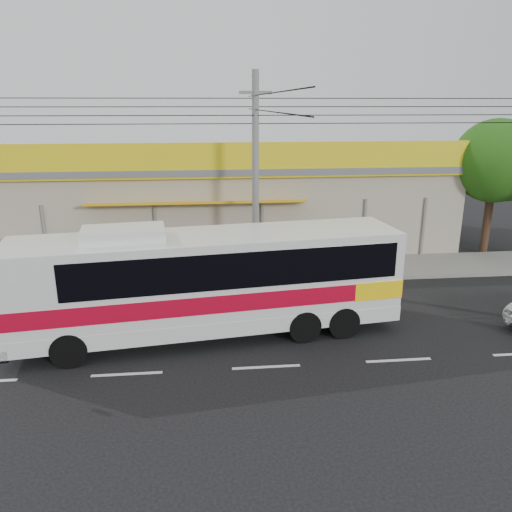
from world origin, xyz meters
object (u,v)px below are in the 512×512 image
Objects in this scene: coach_bus at (215,277)px; tree_far at (498,164)px; motorbike_red at (161,258)px; utility_pole at (255,110)px; motorbike_dark at (81,256)px.

coach_bus is 16.28m from tree_far.
coach_bus is 7.37m from motorbike_red.
utility_pole is at bearing -99.84° from motorbike_red.
motorbike_dark is at bearing 93.42° from motorbike_red.
utility_pole is (1.84, 5.35, 5.10)m from coach_bus.
motorbike_dark is 0.05× the size of utility_pole.
utility_pole is (7.84, -1.90, 6.43)m from motorbike_dark.
tree_far reaches higher than motorbike_red.
coach_bus is 6.77× the size of motorbike_dark.
utility_pole is 12.68m from tree_far.
motorbike_dark is (-5.99, 7.25, -1.33)m from coach_bus.
motorbike_dark is at bearing 122.35° from coach_bus.
motorbike_red is 16.82m from tree_far.
coach_bus is at bearing -108.98° from utility_pole.
motorbike_red is (-2.34, 6.84, -1.40)m from coach_bus.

